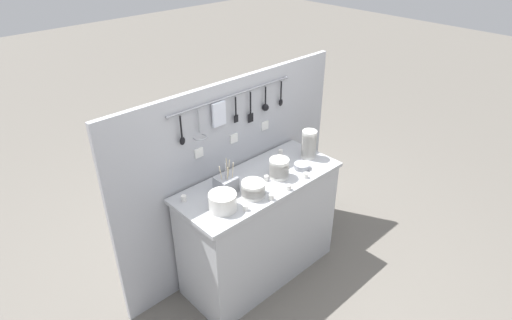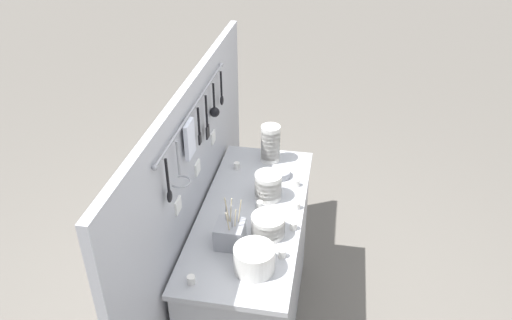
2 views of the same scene
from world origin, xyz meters
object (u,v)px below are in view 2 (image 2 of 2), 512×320
(cup_edge_far, at_px, (297,205))
(cup_front_right, at_px, (237,166))
(cup_front_left, at_px, (282,253))
(cup_centre, at_px, (191,280))
(steel_mixing_bowl, at_px, (280,173))
(cutlery_caddy, at_px, (230,234))
(cup_back_left, at_px, (293,226))
(bowl_stack_tall_left, at_px, (270,144))
(cup_beside_plates, at_px, (297,183))
(cup_mid_row, at_px, (260,205))
(bowl_stack_back_corner, at_px, (268,225))
(plate_stack, at_px, (254,259))
(bowl_stack_nested_right, at_px, (268,186))

(cup_edge_far, height_order, cup_front_right, same)
(cup_front_right, bearing_deg, cup_front_left, -152.81)
(cup_centre, bearing_deg, steel_mixing_bowl, -16.46)
(cup_edge_far, height_order, cup_front_left, same)
(cutlery_caddy, xyz_separation_m, cup_back_left, (0.17, -0.29, -0.04))
(bowl_stack_tall_left, bearing_deg, cup_centre, 170.16)
(cup_beside_plates, relative_size, cup_mid_row, 1.00)
(cup_mid_row, xyz_separation_m, cup_front_left, (-0.36, -0.17, 0.00))
(cutlery_caddy, distance_m, cup_back_left, 0.34)
(cup_mid_row, bearing_deg, bowl_stack_tall_left, 1.98)
(cup_front_right, bearing_deg, bowl_stack_back_corner, -153.80)
(bowl_stack_back_corner, relative_size, cup_edge_far, 4.19)
(plate_stack, height_order, cutlery_caddy, cutlery_caddy)
(cup_edge_far, bearing_deg, plate_stack, 163.56)
(bowl_stack_tall_left, xyz_separation_m, cup_beside_plates, (-0.25, -0.19, -0.10))
(bowl_stack_tall_left, xyz_separation_m, plate_stack, (-0.96, -0.07, -0.06))
(cup_edge_far, distance_m, cup_front_left, 0.39)
(cutlery_caddy, bearing_deg, bowl_stack_nested_right, -16.60)
(bowl_stack_tall_left, relative_size, cup_centre, 5.86)
(bowl_stack_tall_left, bearing_deg, bowl_stack_nested_right, -173.08)
(bowl_stack_nested_right, xyz_separation_m, cup_front_right, (0.26, 0.23, -0.06))
(bowl_stack_tall_left, bearing_deg, cutlery_caddy, 174.61)
(bowl_stack_back_corner, height_order, cup_back_left, bowl_stack_back_corner)
(bowl_stack_nested_right, xyz_separation_m, bowl_stack_tall_left, (0.39, 0.05, 0.04))
(cup_front_left, bearing_deg, bowl_stack_tall_left, 12.30)
(cup_beside_plates, distance_m, cup_mid_row, 0.30)
(bowl_stack_back_corner, height_order, cup_edge_far, bowl_stack_back_corner)
(cup_centre, distance_m, cup_front_left, 0.45)
(bowl_stack_nested_right, relative_size, cup_mid_row, 3.75)
(cup_beside_plates, height_order, cup_centre, same)
(cup_front_left, bearing_deg, cup_mid_row, 25.29)
(cup_front_left, height_order, cup_back_left, same)
(cup_beside_plates, xyz_separation_m, cup_mid_row, (-0.25, 0.18, 0.00))
(cutlery_caddy, height_order, cup_mid_row, cutlery_caddy)
(steel_mixing_bowl, xyz_separation_m, cup_centre, (-0.92, 0.27, -0.00))
(cutlery_caddy, bearing_deg, cup_edge_far, -40.62)
(steel_mixing_bowl, relative_size, cup_beside_plates, 3.08)
(bowl_stack_back_corner, relative_size, plate_stack, 0.89)
(bowl_stack_back_corner, distance_m, steel_mixing_bowl, 0.53)
(cup_beside_plates, height_order, cup_mid_row, same)
(plate_stack, xyz_separation_m, cutlery_caddy, (0.15, 0.15, 0.00))
(cup_front_right, relative_size, cup_beside_plates, 1.00)
(bowl_stack_tall_left, distance_m, cup_beside_plates, 0.33)
(cup_centre, height_order, cup_back_left, same)
(cup_front_right, xyz_separation_m, cup_back_left, (-0.51, -0.40, 0.00))
(bowl_stack_tall_left, height_order, bowl_stack_back_corner, bowl_stack_tall_left)
(bowl_stack_back_corner, bearing_deg, plate_stack, 174.80)
(steel_mixing_bowl, height_order, cup_front_left, same)
(bowl_stack_tall_left, xyz_separation_m, cutlery_caddy, (-0.81, 0.08, -0.06))
(plate_stack, bearing_deg, cup_front_left, -48.22)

